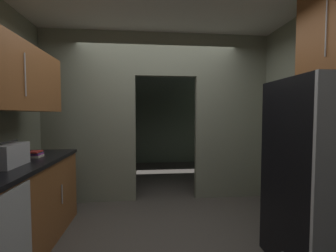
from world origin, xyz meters
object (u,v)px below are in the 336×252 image
Objects in this scene: refrigerator at (324,175)px; book_stack at (35,154)px; dishwasher at (9,252)px; boombox at (9,155)px.

book_stack is (-2.82, 0.79, 0.10)m from refrigerator.
dishwasher is 4.93× the size of book_stack.
dishwasher is at bearing -74.53° from book_stack.
dishwasher is 2.30× the size of boombox.
refrigerator is 9.83× the size of book_stack.
refrigerator is at bearing 4.30° from dishwasher.
book_stack is (-0.27, 0.98, 0.53)m from dishwasher.
refrigerator is 4.58× the size of boombox.
dishwasher is at bearing -175.70° from refrigerator.
boombox is at bearing -92.58° from book_stack.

